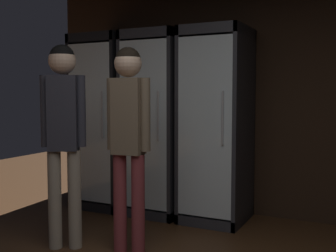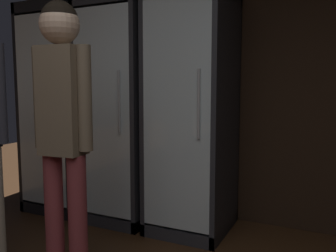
{
  "view_description": "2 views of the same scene",
  "coord_description": "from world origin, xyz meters",
  "px_view_note": "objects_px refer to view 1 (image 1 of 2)",
  "views": [
    {
      "loc": [
        0.64,
        -1.42,
        1.3
      ],
      "look_at": [
        -1.33,
        2.58,
        0.96
      ],
      "focal_mm": 44.99,
      "sensor_mm": 36.0,
      "label": 1
    },
    {
      "loc": [
        0.26,
        -0.08,
        1.2
      ],
      "look_at": [
        -0.96,
        2.48,
        0.89
      ],
      "focal_mm": 37.76,
      "sensor_mm": 36.0,
      "label": 2
    }
  ],
  "objects_px": {
    "shopper_near": "(128,126)",
    "cooler_left": "(160,125)",
    "cooler_far_left": "(109,122)",
    "cooler_center": "(218,127)",
    "shopper_far": "(63,123)"
  },
  "relations": [
    {
      "from": "cooler_far_left",
      "to": "cooler_center",
      "type": "xyz_separation_m",
      "value": [
        1.34,
        0.0,
        -0.01
      ]
    },
    {
      "from": "cooler_far_left",
      "to": "shopper_near",
      "type": "height_order",
      "value": "cooler_far_left"
    },
    {
      "from": "cooler_left",
      "to": "shopper_far",
      "type": "distance_m",
      "value": 1.38
    },
    {
      "from": "shopper_near",
      "to": "cooler_center",
      "type": "bearing_deg",
      "value": 74.8
    },
    {
      "from": "shopper_near",
      "to": "shopper_far",
      "type": "xyz_separation_m",
      "value": [
        -0.54,
        -0.15,
        0.02
      ]
    },
    {
      "from": "shopper_near",
      "to": "cooler_far_left",
      "type": "bearing_deg",
      "value": 129.89
    },
    {
      "from": "cooler_far_left",
      "to": "shopper_far",
      "type": "bearing_deg",
      "value": -70.89
    },
    {
      "from": "cooler_far_left",
      "to": "cooler_center",
      "type": "height_order",
      "value": "same"
    },
    {
      "from": "cooler_far_left",
      "to": "cooler_left",
      "type": "relative_size",
      "value": 1.0
    },
    {
      "from": "shopper_far",
      "to": "cooler_center",
      "type": "bearing_deg",
      "value": 57.29
    },
    {
      "from": "shopper_near",
      "to": "cooler_left",
      "type": "bearing_deg",
      "value": 105.75
    },
    {
      "from": "cooler_left",
      "to": "cooler_center",
      "type": "relative_size",
      "value": 1.0
    },
    {
      "from": "cooler_far_left",
      "to": "shopper_near",
      "type": "xyz_separation_m",
      "value": [
        1.01,
        -1.21,
        0.07
      ]
    },
    {
      "from": "cooler_far_left",
      "to": "cooler_center",
      "type": "distance_m",
      "value": 1.34
    },
    {
      "from": "cooler_left",
      "to": "shopper_far",
      "type": "bearing_deg",
      "value": -98.4
    }
  ]
}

